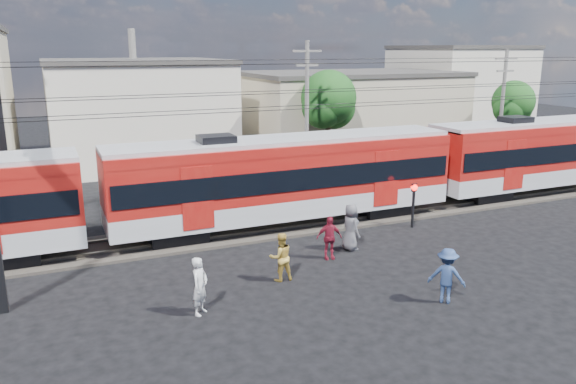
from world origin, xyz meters
The scene contains 20 objects.
ground centered at (0.00, 0.00, 0.00)m, with size 120.00×120.00×0.00m, color black.
track_bed centered at (0.00, 8.00, 0.06)m, with size 70.00×3.40×0.12m, color #2D2823.
rail_near centered at (0.00, 7.25, 0.18)m, with size 70.00×0.12×0.12m, color #59544C.
rail_far centered at (0.00, 8.75, 0.18)m, with size 70.00×0.12×0.12m, color #59544C.
commuter_train centered at (1.82, 8.00, 2.40)m, with size 50.30×3.08×4.17m.
catenary centered at (-8.65, 8.00, 5.14)m, with size 70.00×9.30×7.52m.
building_midwest centered at (-2.00, 27.00, 3.66)m, with size 12.24×12.24×7.30m.
building_mideast centered at (14.00, 24.00, 3.16)m, with size 16.32×10.20×6.30m.
building_east centered at (28.00, 28.00, 4.16)m, with size 10.20×10.20×8.30m.
utility_pole_mid centered at (6.00, 15.00, 4.53)m, with size 1.80×0.24×8.50m.
utility_pole_east centered at (20.00, 14.00, 4.28)m, with size 1.80×0.24×8.00m.
tree_near centered at (9.19, 18.09, 4.66)m, with size 3.82×3.64×6.72m.
tree_far centered at (24.19, 17.09, 3.99)m, with size 3.36×3.12×5.76m.
pedestrian_a centered at (-4.32, 0.90, 0.93)m, with size 0.68×0.45×1.86m, color silver.
pedestrian_b centered at (-1.01, 2.31, 0.88)m, with size 0.86×0.67×1.77m, color gold.
pedestrian_c centered at (3.24, -1.48, 0.92)m, with size 1.19×0.68×1.84m, color navy.
pedestrian_d centered at (1.55, 3.51, 0.87)m, with size 1.02×0.42×1.74m, color maroon.
pedestrian_e centered at (2.83, 4.04, 0.97)m, with size 0.95×0.62×1.94m, color #4D4D52.
car_silver centered at (23.87, 12.35, 0.63)m, with size 1.49×3.71×1.26m, color #ADB0B4.
crossing_signal centered at (6.95, 5.51, 1.45)m, with size 0.30×0.30×2.10m.
Camera 1 is at (-8.23, -14.93, 8.07)m, focal length 35.00 mm.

